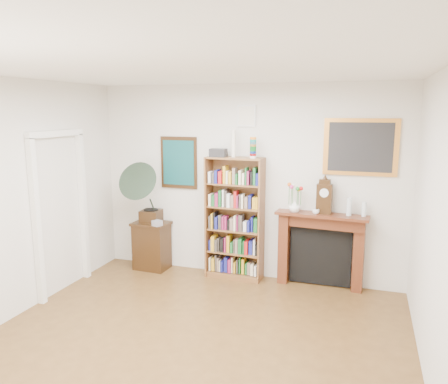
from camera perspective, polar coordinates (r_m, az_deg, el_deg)
name	(u,v)px	position (r m, az deg, el deg)	size (l,w,h in m)	color
room	(174,225)	(4.01, -6.60, -4.28)	(4.51, 5.01, 2.81)	#503418
door_casing	(60,199)	(6.20, -20.58, -0.90)	(0.08, 1.02, 2.17)	white
teal_poster	(179,163)	(6.62, -5.92, 3.83)	(0.58, 0.04, 0.78)	black
small_picture	(247,116)	(6.21, 2.97, 9.91)	(0.26, 0.04, 0.30)	white
gilt_painting	(360,147)	(6.01, 17.39, 5.60)	(0.95, 0.04, 0.75)	gold
bookshelf	(235,212)	(6.27, 1.39, -2.58)	(0.83, 0.33, 2.05)	brown
side_cabinet	(152,246)	(6.88, -9.42, -6.91)	(0.54, 0.39, 0.74)	black
fireplace	(321,244)	(6.22, 12.54, -6.61)	(1.26, 0.38, 1.05)	#482410
gramophone	(145,189)	(6.59, -10.27, 0.39)	(0.62, 0.75, 0.95)	black
cd_stack	(157,223)	(6.56, -8.72, -4.04)	(0.12, 0.12, 0.08)	#A9A8B5
mantel_clock	(324,197)	(6.02, 12.97, -0.66)	(0.21, 0.13, 0.47)	black
flower_vase	(295,206)	(6.06, 9.21, -1.86)	(0.16, 0.16, 0.16)	white
teacup	(316,212)	(6.00, 11.91, -2.51)	(0.09, 0.09, 0.07)	white
bottle_left	(349,207)	(6.01, 16.03, -1.86)	(0.07, 0.07, 0.24)	silver
bottle_right	(364,209)	(6.02, 17.83, -2.13)	(0.06, 0.06, 0.20)	silver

